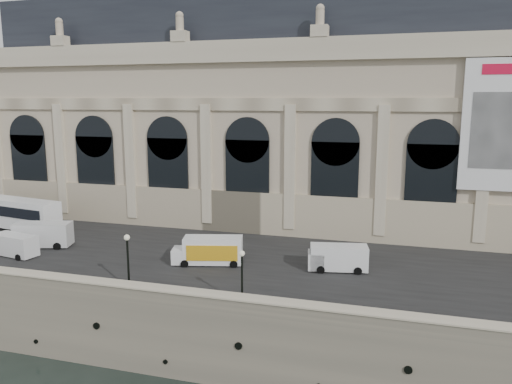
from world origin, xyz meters
TOP-DOWN VIEW (x-y plane):
  - quay at (0.00, 35.00)m, footprint 160.00×70.00m
  - street at (0.00, 14.00)m, footprint 160.00×24.00m
  - parapet at (0.00, 0.60)m, footprint 160.00×1.40m
  - museum at (-5.98, 30.86)m, footprint 69.00×18.70m
  - bus_left at (-31.51, 15.62)m, footprint 13.33×4.82m
  - van_a at (-23.65, 10.49)m, footprint 6.34×3.81m
  - van_b at (-24.18, 7.16)m, footprint 5.25×2.72m
  - van_c at (7.51, 11.68)m, footprint 5.66×2.98m
  - box_truck at (-4.24, 10.17)m, footprint 6.95×3.70m
  - lamp_left at (-8.25, 2.27)m, footprint 0.48×0.48m
  - lamp_right at (1.71, 1.80)m, footprint 0.44×0.44m

SIDE VIEW (x-z plane):
  - quay at x=0.00m, z-range 0.00..6.00m
  - street at x=0.00m, z-range 6.00..6.06m
  - parapet at x=0.00m, z-range 6.01..7.22m
  - van_b at x=-24.18m, z-range 6.02..8.25m
  - van_c at x=7.51m, z-range 6.03..8.42m
  - box_truck at x=-4.24m, z-range 6.01..8.68m
  - van_a at x=-23.65m, z-range 6.03..8.68m
  - bus_left at x=-31.51m, z-range 6.23..10.09m
  - lamp_right at x=1.71m, z-range 5.99..10.33m
  - lamp_left at x=-8.25m, z-range 5.99..10.70m
  - museum at x=-5.98m, z-range 5.17..34.27m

